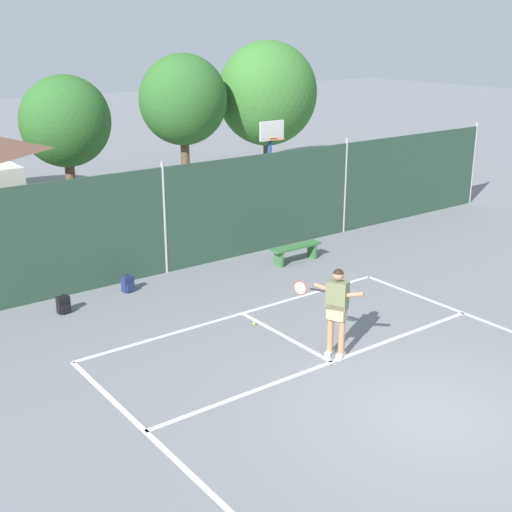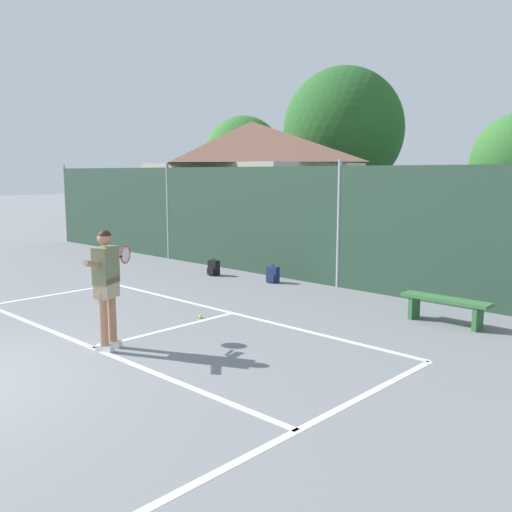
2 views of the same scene
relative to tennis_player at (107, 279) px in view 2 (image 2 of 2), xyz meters
The scene contains 8 objects.
chainlink_fence 6.38m from the tennis_player, 91.94° to the left, with size 26.09×0.09×3.01m.
clubhouse_building 11.97m from the tennis_player, 123.32° to the left, with size 6.91×5.18×4.48m.
treeline_backdrop 15.61m from the tennis_player, 94.56° to the left, with size 26.61×4.65×7.04m.
tennis_player is the anchor object (origin of this frame).
tennis_ball 2.47m from the tennis_player, 99.83° to the left, with size 0.07×0.07×0.07m, color #CCE033.
backpack_black 6.46m from the tennis_player, 123.14° to the left, with size 0.29×0.26×0.46m.
backpack_navy 6.01m from the tennis_player, 106.55° to the left, with size 0.30×0.28×0.46m.
courtside_bench 5.91m from the tennis_player, 57.85° to the left, with size 1.60×0.36×0.48m.
Camera 2 is at (7.64, -1.89, 2.71)m, focal length 39.39 mm.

